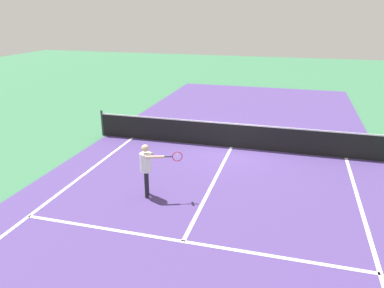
% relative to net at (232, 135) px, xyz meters
% --- Properties ---
extents(ground_plane, '(60.00, 60.00, 0.00)m').
position_rel_net_xyz_m(ground_plane, '(0.00, 0.00, -0.49)').
color(ground_plane, '#38724C').
extents(court_surface_inbounds, '(10.62, 24.40, 0.00)m').
position_rel_net_xyz_m(court_surface_inbounds, '(0.00, 0.00, -0.49)').
color(court_surface_inbounds, '#4C387A').
rests_on(court_surface_inbounds, ground_plane).
extents(line_sideline_left, '(0.10, 11.89, 0.01)m').
position_rel_net_xyz_m(line_sideline_left, '(-4.11, -5.95, -0.49)').
color(line_sideline_left, white).
rests_on(line_sideline_left, ground_plane).
extents(line_sideline_right, '(0.10, 11.89, 0.01)m').
position_rel_net_xyz_m(line_sideline_right, '(4.11, -5.95, -0.49)').
color(line_sideline_right, white).
rests_on(line_sideline_right, ground_plane).
extents(line_service_near, '(8.22, 0.10, 0.01)m').
position_rel_net_xyz_m(line_service_near, '(0.00, -6.40, -0.49)').
color(line_service_near, white).
rests_on(line_service_near, ground_plane).
extents(line_center_service, '(0.10, 6.40, 0.01)m').
position_rel_net_xyz_m(line_center_service, '(0.00, -3.20, -0.49)').
color(line_center_service, white).
rests_on(line_center_service, ground_plane).
extents(net, '(10.96, 0.09, 1.07)m').
position_rel_net_xyz_m(net, '(0.00, 0.00, 0.00)').
color(net, '#33383D').
rests_on(net, ground_plane).
extents(player_near, '(1.17, 0.44, 1.53)m').
position_rel_net_xyz_m(player_near, '(-1.59, -4.53, 0.45)').
color(player_near, black).
rests_on(player_near, ground_plane).
extents(tennis_ball_near_net, '(0.07, 0.07, 0.07)m').
position_rel_net_xyz_m(tennis_ball_near_net, '(-2.68, -1.48, -0.46)').
color(tennis_ball_near_net, '#CCE033').
rests_on(tennis_ball_near_net, ground_plane).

